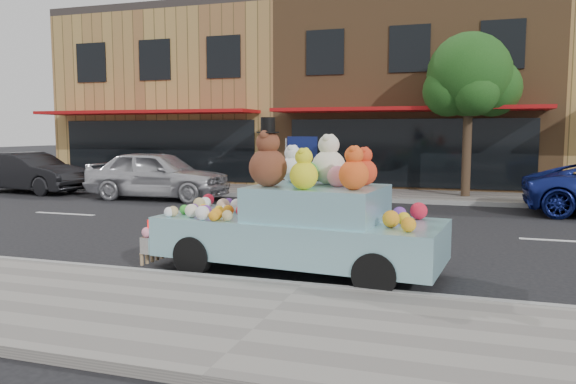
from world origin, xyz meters
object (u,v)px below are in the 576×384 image
at_px(art_car, 300,222).
at_px(car_silver, 158,175).
at_px(car_dark, 30,173).
at_px(street_tree, 470,82).

bearing_deg(art_car, car_silver, 138.28).
bearing_deg(car_dark, art_car, -116.67).
relative_size(car_silver, art_car, 1.00).
distance_m(street_tree, car_silver, 10.27).
bearing_deg(car_dark, car_silver, -86.91).
bearing_deg(car_silver, art_car, -139.08).
relative_size(car_silver, car_dark, 1.07).
height_order(car_silver, art_car, art_car).
xyz_separation_m(street_tree, car_dark, (-14.70, -2.65, -2.98)).
relative_size(street_tree, art_car, 1.13).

